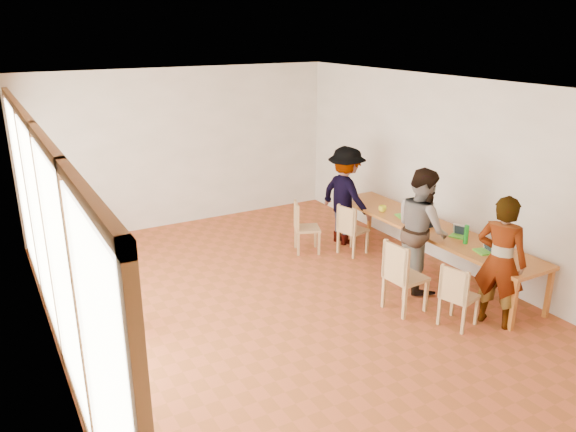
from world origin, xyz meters
The scene contains 25 objects.
ground centered at (0.00, 0.00, 0.00)m, with size 8.00×8.00×0.00m, color #AB4E29.
wall_back centered at (0.00, 4.00, 1.50)m, with size 6.00×0.10×3.00m, color silver.
wall_front centered at (0.00, -4.00, 1.50)m, with size 6.00×0.10×3.00m, color silver.
wall_right centered at (3.00, 0.00, 1.50)m, with size 0.10×8.00×3.00m, color silver.
window_wall centered at (-2.96, 0.00, 1.50)m, with size 0.10×8.00×3.00m, color white.
ceiling centered at (0.00, 0.00, 3.02)m, with size 6.00×8.00×0.04m, color white.
communal_table centered at (2.50, -0.13, 0.70)m, with size 0.80×4.00×0.75m.
side_table centered at (-2.37, 3.20, 0.67)m, with size 0.90×0.90×0.75m.
chair_near centered at (1.57, -1.65, 0.53)m, with size 0.49×0.49×0.46m.
chair_mid centered at (1.23, -0.97, 0.62)m, with size 0.50×0.50×0.54m.
chair_far centered at (1.17, 1.53, 0.54)m, with size 0.54×0.54×0.47m.
chair_empty centered at (1.81, 1.02, 0.54)m, with size 0.49×0.49×0.47m.
chair_spare centered at (-2.21, 0.36, 0.58)m, with size 0.61×0.61×0.50m.
person_near centered at (2.11, -1.83, 0.88)m, with size 0.64×0.42×1.75m, color gray.
person_mid centered at (2.00, -0.48, 0.91)m, with size 0.88×0.69×1.82m, color gray.
person_far centered at (2.07, 1.53, 0.88)m, with size 1.13×0.65×1.75m, color gray.
laptop_near centered at (2.43, -1.30, 0.80)m, with size 0.24×0.26×0.19m.
laptop_mid centered at (2.57, -0.68, 0.80)m, with size 0.26×0.27×0.18m.
laptop_far centered at (2.47, 0.42, 0.80)m, with size 0.25×0.27×0.19m.
yellow_mug centered at (2.31, 0.80, 0.80)m, with size 0.13×0.13×0.10m, color yellow.
green_bottle centered at (2.44, -0.94, 0.89)m, with size 0.07×0.07×0.28m, color #15831E.
clear_glass centered at (2.21, 1.58, 0.80)m, with size 0.07×0.07×0.09m, color silver.
condiment_cup centered at (2.52, -1.47, 0.78)m, with size 0.08×0.08×0.06m, color white.
pink_phone centered at (2.81, 0.06, 0.76)m, with size 0.05×0.10×0.01m, color #E03973.
black_pouch centered at (2.49, -0.07, 0.80)m, with size 0.16×0.26×0.09m, color black.
Camera 1 is at (-3.47, -6.21, 3.73)m, focal length 35.00 mm.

